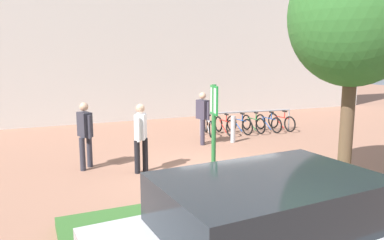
# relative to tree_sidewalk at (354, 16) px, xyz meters

# --- Properties ---
(ground_plane) EXTENTS (60.00, 60.00, 0.00)m
(ground_plane) POSITION_rel_tree_sidewalk_xyz_m (-2.08, 2.27, -3.65)
(ground_plane) COLOR #936651
(building_facade) EXTENTS (28.00, 1.20, 10.00)m
(building_facade) POSITION_rel_tree_sidewalk_xyz_m (-2.08, 11.20, 1.35)
(building_facade) COLOR silver
(building_facade) RESTS_ON ground
(planter_strip) EXTENTS (7.00, 1.10, 0.16)m
(planter_strip) POSITION_rel_tree_sidewalk_xyz_m (-2.36, 0.05, -3.57)
(planter_strip) COLOR #336028
(planter_strip) RESTS_ON ground
(tree_sidewalk) EXTENTS (2.64, 2.64, 5.13)m
(tree_sidewalk) POSITION_rel_tree_sidewalk_xyz_m (0.00, 0.00, 0.00)
(tree_sidewalk) COLOR brown
(tree_sidewalk) RESTS_ON ground
(parking_sign_post) EXTENTS (0.09, 0.36, 2.36)m
(parking_sign_post) POSITION_rel_tree_sidewalk_xyz_m (-3.13, 0.05, -2.11)
(parking_sign_post) COLOR #2D7238
(parking_sign_post) RESTS_ON ground
(bike_at_sign) EXTENTS (1.68, 0.42, 0.86)m
(bike_at_sign) POSITION_rel_tree_sidewalk_xyz_m (-3.05, 0.26, -3.31)
(bike_at_sign) COLOR black
(bike_at_sign) RESTS_ON ground
(bike_rack_cluster) EXTENTS (3.74, 1.82, 0.83)m
(bike_rack_cluster) POSITION_rel_tree_sidewalk_xyz_m (1.45, 6.22, -3.31)
(bike_rack_cluster) COLOR #99999E
(bike_rack_cluster) RESTS_ON ground
(bollard_steel) EXTENTS (0.16, 0.16, 0.90)m
(bollard_steel) POSITION_rel_tree_sidewalk_xyz_m (0.12, 4.95, -3.20)
(bollard_steel) COLOR #ADADB2
(bollard_steel) RESTS_ON ground
(person_suited_navy) EXTENTS (0.36, 0.58, 1.72)m
(person_suited_navy) POSITION_rel_tree_sidewalk_xyz_m (-4.86, 3.82, -2.67)
(person_suited_navy) COLOR #2D2D38
(person_suited_navy) RESTS_ON ground
(person_suited_dark) EXTENTS (0.35, 0.59, 1.72)m
(person_suited_dark) POSITION_rel_tree_sidewalk_xyz_m (-0.94, 5.11, -2.67)
(person_suited_dark) COLOR #383342
(person_suited_dark) RESTS_ON ground
(person_shirt_white) EXTENTS (0.40, 0.55, 1.72)m
(person_shirt_white) POSITION_rel_tree_sidewalk_xyz_m (-3.65, 2.96, -2.67)
(person_shirt_white) COLOR black
(person_shirt_white) RESTS_ON ground
(car_silver_sedan) EXTENTS (4.40, 2.22, 1.54)m
(car_silver_sedan) POSITION_rel_tree_sidewalk_xyz_m (-3.63, -2.52, -2.90)
(car_silver_sedan) COLOR #B7B7BC
(car_silver_sedan) RESTS_ON ground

